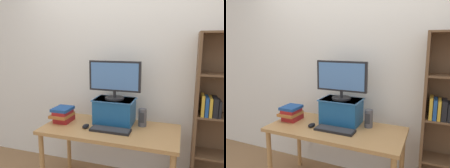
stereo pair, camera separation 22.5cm
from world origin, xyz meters
TOP-DOWN VIEW (x-y plane):
  - back_wall at (0.00, 0.50)m, footprint 7.00×0.08m
  - desk at (0.00, 0.00)m, footprint 1.41×0.66m
  - riser_box at (0.00, 0.16)m, footprint 0.44×0.30m
  - computer_monitor at (0.00, 0.16)m, footprint 0.57×0.21m
  - keyboard at (0.03, -0.08)m, footprint 0.41×0.14m
  - computer_mouse at (-0.24, -0.08)m, footprint 0.06×0.10m
  - book_stack at (-0.56, 0.02)m, footprint 0.20×0.24m
  - desk_speaker at (0.31, 0.16)m, footprint 0.09×0.09m

SIDE VIEW (x-z plane):
  - desk at x=0.00m, z-range 0.28..1.01m
  - keyboard at x=0.03m, z-range 0.73..0.75m
  - computer_mouse at x=-0.24m, z-range 0.73..0.76m
  - book_stack at x=-0.56m, z-range 0.73..0.89m
  - desk_speaker at x=0.31m, z-range 0.73..0.92m
  - riser_box at x=0.00m, z-range 0.73..1.01m
  - computer_monitor at x=0.00m, z-range 1.02..1.43m
  - back_wall at x=0.00m, z-range 0.00..2.60m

